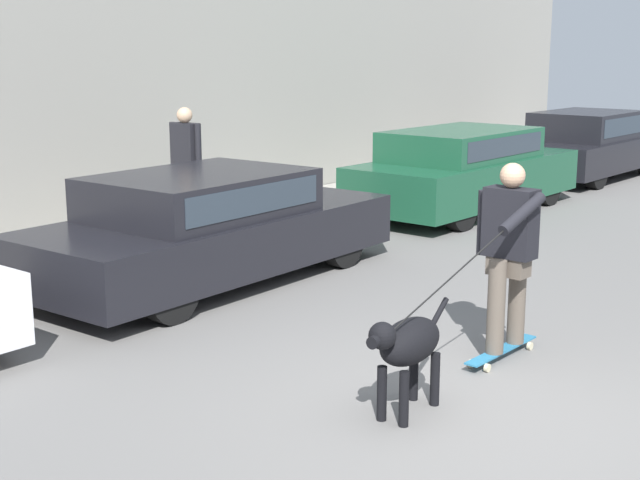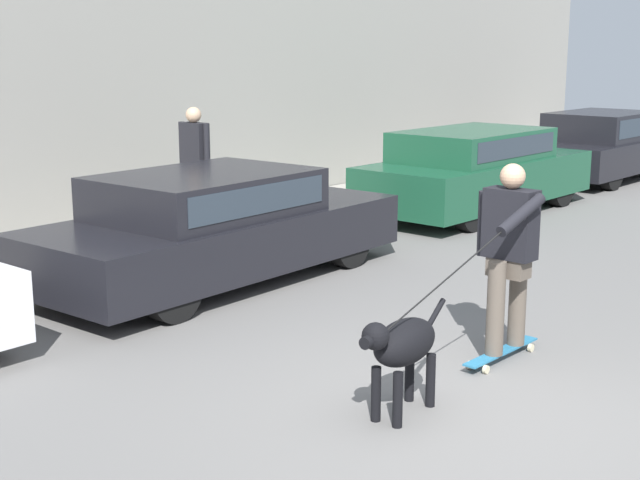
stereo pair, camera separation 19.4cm
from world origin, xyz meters
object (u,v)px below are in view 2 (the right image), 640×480
(parked_car_3, at_px, (603,146))
(skateboarder, at_px, (508,250))
(parked_car_1, at_px, (215,228))
(parked_car_2, at_px, (476,171))
(dog, at_px, (402,346))
(pedestrian_with_bag, at_px, (194,164))

(parked_car_3, xyz_separation_m, skateboarder, (-10.46, -3.72, 0.29))
(parked_car_1, distance_m, parked_car_3, 10.28)
(parked_car_2, bearing_deg, dog, -151.76)
(parked_car_3, bearing_deg, parked_car_1, -179.12)
(parked_car_2, xyz_separation_m, pedestrian_with_bag, (-4.33, 1.68, 0.40))
(skateboarder, bearing_deg, dog, 2.68)
(skateboarder, bearing_deg, parked_car_3, -158.68)
(parked_car_2, height_order, pedestrian_with_bag, pedestrian_with_bag)
(skateboarder, bearing_deg, parked_car_1, -90.93)
(parked_car_1, relative_size, dog, 4.18)
(parked_car_2, relative_size, pedestrian_with_bag, 2.65)
(parked_car_1, relative_size, skateboarder, 1.95)
(parked_car_1, bearing_deg, pedestrian_with_bag, 52.86)
(pedestrian_with_bag, bearing_deg, parked_car_2, -22.84)
(parked_car_1, distance_m, pedestrian_with_bag, 2.11)
(parked_car_1, height_order, skateboarder, skateboarder)
(parked_car_1, height_order, pedestrian_with_bag, pedestrian_with_bag)
(parked_car_3, distance_m, pedestrian_with_bag, 9.26)
(parked_car_3, height_order, dog, parked_car_3)
(dog, bearing_deg, pedestrian_with_bag, -122.26)
(parked_car_3, distance_m, skateboarder, 11.10)
(dog, height_order, pedestrian_with_bag, pedestrian_with_bag)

